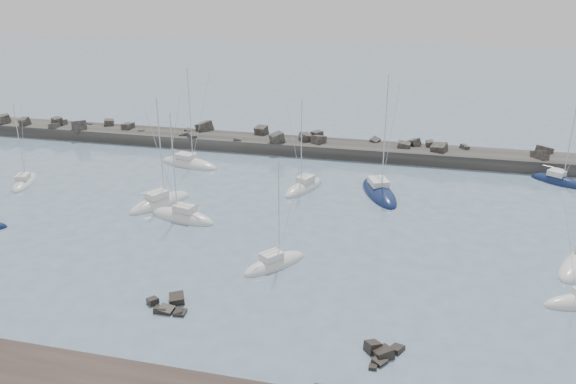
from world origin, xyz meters
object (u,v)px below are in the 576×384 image
object	(u,v)px
sailboat_5	(183,218)
sailboat_7	(274,264)
sailboat_14	(558,182)
sailboat_6	(304,188)
sailboat_8	(379,193)
sailboat_3	(160,203)
sailboat_1	(25,183)
sailboat_4	(189,164)

from	to	relation	value
sailboat_5	sailboat_7	xyz separation A→B (m)	(13.09, -8.26, -0.02)
sailboat_7	sailboat_14	bearing A→B (deg)	45.35
sailboat_6	sailboat_7	distance (m)	21.07
sailboat_7	sailboat_8	world-z (taller)	sailboat_8
sailboat_5	sailboat_14	distance (m)	49.83
sailboat_3	sailboat_6	world-z (taller)	sailboat_3
sailboat_6	sailboat_8	bearing A→B (deg)	2.57
sailboat_5	sailboat_7	world-z (taller)	sailboat_5
sailboat_8	sailboat_14	distance (m)	25.06
sailboat_1	sailboat_14	distance (m)	71.55
sailboat_6	sailboat_14	bearing A→B (deg)	17.66
sailboat_1	sailboat_7	xyz separation A→B (m)	(38.39, -14.12, 0.00)
sailboat_3	sailboat_4	world-z (taller)	sailboat_4
sailboat_3	sailboat_1	bearing A→B (deg)	173.21
sailboat_8	sailboat_14	bearing A→B (deg)	23.46
sailboat_7	sailboat_14	distance (m)	44.16
sailboat_1	sailboat_8	size ratio (longest dim) A/B	0.70
sailboat_8	sailboat_5	bearing A→B (deg)	-148.06
sailboat_5	sailboat_14	bearing A→B (deg)	27.69
sailboat_5	sailboat_1	bearing A→B (deg)	166.97
sailboat_14	sailboat_5	bearing A→B (deg)	-152.31
sailboat_6	sailboat_7	bearing A→B (deg)	-85.47
sailboat_7	sailboat_1	bearing A→B (deg)	159.81
sailboat_8	sailboat_14	size ratio (longest dim) A/B	1.39
sailboat_8	sailboat_7	bearing A→B (deg)	-110.58
sailboat_7	sailboat_14	xyz separation A→B (m)	(31.04, 31.42, 0.01)
sailboat_6	sailboat_14	xyz separation A→B (m)	(32.70, 10.41, 0.00)
sailboat_1	sailboat_4	size ratio (longest dim) A/B	0.75
sailboat_1	sailboat_7	world-z (taller)	sailboat_1
sailboat_1	sailboat_6	bearing A→B (deg)	10.62
sailboat_8	sailboat_6	bearing A→B (deg)	-177.43
sailboat_1	sailboat_4	world-z (taller)	sailboat_4
sailboat_4	sailboat_5	bearing A→B (deg)	-68.92
sailboat_6	sailboat_8	size ratio (longest dim) A/B	0.79
sailboat_1	sailboat_14	xyz separation A→B (m)	(69.43, 17.30, 0.02)
sailboat_4	sailboat_14	size ratio (longest dim) A/B	1.28
sailboat_5	sailboat_6	world-z (taller)	sailboat_5
sailboat_6	sailboat_7	world-z (taller)	sailboat_6
sailboat_1	sailboat_8	distance (m)	47.01
sailboat_3	sailboat_6	size ratio (longest dim) A/B	1.08
sailboat_6	sailboat_8	world-z (taller)	sailboat_8
sailboat_5	sailboat_4	bearing A→B (deg)	111.08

